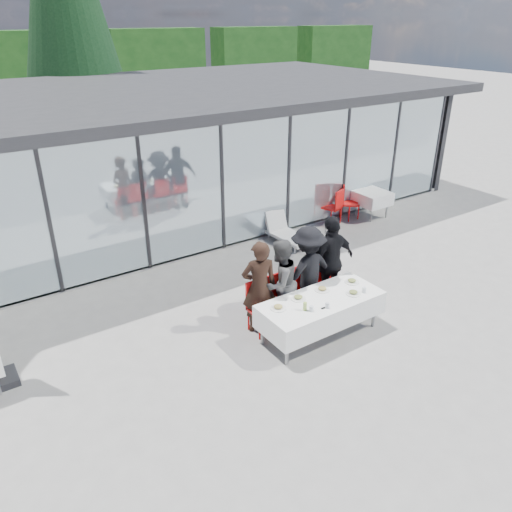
{
  "coord_description": "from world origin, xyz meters",
  "views": [
    {
      "loc": [
        -4.54,
        -5.69,
        5.23
      ],
      "look_at": [
        0.09,
        1.2,
        1.19
      ],
      "focal_mm": 35.0,
      "sensor_mm": 36.0,
      "label": 1
    }
  ],
  "objects_px": {
    "dining_table": "(321,309)",
    "spare_chair_a": "(347,200)",
    "diner_chair_a": "(260,304)",
    "diner_b": "(280,283)",
    "plate_a": "(278,307)",
    "lounger": "(285,232)",
    "juice_bottle": "(305,306)",
    "diner_c": "(307,271)",
    "diner_d": "(331,261)",
    "folded_eyeglasses": "(325,308)",
    "plate_c": "(322,289)",
    "diner_chair_b": "(280,297)",
    "plate_b": "(298,298)",
    "plate_extra": "(353,293)",
    "diner_chair_d": "(330,279)",
    "spare_table_right": "(372,198)",
    "diner_a": "(259,287)",
    "diner_chair_c": "(307,287)",
    "plate_d": "(352,281)",
    "spare_chair_b": "(335,205)"
  },
  "relations": [
    {
      "from": "diner_chair_b",
      "to": "plate_b",
      "type": "distance_m",
      "value": 0.58
    },
    {
      "from": "folded_eyeglasses",
      "to": "spare_chair_a",
      "type": "height_order",
      "value": "spare_chair_a"
    },
    {
      "from": "plate_a",
      "to": "lounger",
      "type": "height_order",
      "value": "plate_a"
    },
    {
      "from": "folded_eyeglasses",
      "to": "spare_chair_a",
      "type": "relative_size",
      "value": 0.14
    },
    {
      "from": "folded_eyeglasses",
      "to": "plate_b",
      "type": "bearing_deg",
      "value": 110.81
    },
    {
      "from": "folded_eyeglasses",
      "to": "plate_extra",
      "type": "bearing_deg",
      "value": 5.86
    },
    {
      "from": "diner_chair_d",
      "to": "spare_chair_b",
      "type": "relative_size",
      "value": 1.0
    },
    {
      "from": "diner_d",
      "to": "plate_extra",
      "type": "relative_size",
      "value": 6.88
    },
    {
      "from": "plate_a",
      "to": "juice_bottle",
      "type": "relative_size",
      "value": 1.82
    },
    {
      "from": "plate_a",
      "to": "plate_c",
      "type": "bearing_deg",
      "value": 3.24
    },
    {
      "from": "plate_d",
      "to": "folded_eyeglasses",
      "type": "xyz_separation_m",
      "value": [
        -1.01,
        -0.4,
        -0.02
      ]
    },
    {
      "from": "diner_b",
      "to": "diner_chair_d",
      "type": "relative_size",
      "value": 1.71
    },
    {
      "from": "diner_chair_a",
      "to": "diner_b",
      "type": "distance_m",
      "value": 0.54
    },
    {
      "from": "diner_b",
      "to": "juice_bottle",
      "type": "bearing_deg",
      "value": 65.8
    },
    {
      "from": "diner_c",
      "to": "plate_a",
      "type": "distance_m",
      "value": 1.27
    },
    {
      "from": "folded_eyeglasses",
      "to": "diner_b",
      "type": "bearing_deg",
      "value": 100.86
    },
    {
      "from": "plate_c",
      "to": "diner_d",
      "type": "bearing_deg",
      "value": 38.78
    },
    {
      "from": "diner_chair_c",
      "to": "folded_eyeglasses",
      "type": "distance_m",
      "value": 1.13
    },
    {
      "from": "diner_chair_a",
      "to": "lounger",
      "type": "relative_size",
      "value": 0.72
    },
    {
      "from": "diner_d",
      "to": "folded_eyeglasses",
      "type": "height_order",
      "value": "diner_d"
    },
    {
      "from": "lounger",
      "to": "diner_chair_b",
      "type": "bearing_deg",
      "value": -128.65
    },
    {
      "from": "diner_chair_a",
      "to": "lounger",
      "type": "bearing_deg",
      "value": 46.37
    },
    {
      "from": "spare_table_right",
      "to": "dining_table",
      "type": "bearing_deg",
      "value": -144.02
    },
    {
      "from": "plate_c",
      "to": "dining_table",
      "type": "bearing_deg",
      "value": -133.53
    },
    {
      "from": "diner_chair_b",
      "to": "lounger",
      "type": "xyz_separation_m",
      "value": [
        2.33,
        2.91,
        -0.28
      ]
    },
    {
      "from": "dining_table",
      "to": "diner_a",
      "type": "xyz_separation_m",
      "value": [
        -0.79,
        0.76,
        0.34
      ]
    },
    {
      "from": "diner_a",
      "to": "diner_chair_a",
      "type": "distance_m",
      "value": 0.34
    },
    {
      "from": "diner_chair_a",
      "to": "dining_table",
      "type": "bearing_deg",
      "value": -43.4
    },
    {
      "from": "juice_bottle",
      "to": "diner_c",
      "type": "bearing_deg",
      "value": 49.0
    },
    {
      "from": "lounger",
      "to": "plate_a",
      "type": "bearing_deg",
      "value": -128.65
    },
    {
      "from": "diner_chair_b",
      "to": "folded_eyeglasses",
      "type": "distance_m",
      "value": 1.05
    },
    {
      "from": "diner_b",
      "to": "diner_chair_b",
      "type": "bearing_deg",
      "value": 73.91
    },
    {
      "from": "plate_a",
      "to": "diner_b",
      "type": "bearing_deg",
      "value": 51.89
    },
    {
      "from": "juice_bottle",
      "to": "folded_eyeglasses",
      "type": "relative_size",
      "value": 1.05
    },
    {
      "from": "plate_c",
      "to": "diner_a",
      "type": "bearing_deg",
      "value": 151.72
    },
    {
      "from": "spare_chair_b",
      "to": "diner_chair_a",
      "type": "bearing_deg",
      "value": -146.03
    },
    {
      "from": "diner_b",
      "to": "plate_extra",
      "type": "distance_m",
      "value": 1.33
    },
    {
      "from": "diner_chair_b",
      "to": "diner_d",
      "type": "height_order",
      "value": "diner_d"
    },
    {
      "from": "diner_c",
      "to": "diner_chair_d",
      "type": "relative_size",
      "value": 1.81
    },
    {
      "from": "plate_extra",
      "to": "juice_bottle",
      "type": "height_order",
      "value": "juice_bottle"
    },
    {
      "from": "plate_b",
      "to": "spare_table_right",
      "type": "relative_size",
      "value": 0.31
    },
    {
      "from": "diner_chair_a",
      "to": "lounger",
      "type": "distance_m",
      "value": 4.04
    },
    {
      "from": "dining_table",
      "to": "spare_chair_a",
      "type": "height_order",
      "value": "spare_chair_a"
    },
    {
      "from": "plate_extra",
      "to": "folded_eyeglasses",
      "type": "height_order",
      "value": "plate_extra"
    },
    {
      "from": "plate_a",
      "to": "plate_c",
      "type": "relative_size",
      "value": 1.0
    },
    {
      "from": "diner_chair_d",
      "to": "plate_a",
      "type": "xyz_separation_m",
      "value": [
        -1.7,
        -0.59,
        0.24
      ]
    },
    {
      "from": "dining_table",
      "to": "plate_c",
      "type": "xyz_separation_m",
      "value": [
        0.21,
        0.22,
        0.24
      ]
    },
    {
      "from": "plate_b",
      "to": "lounger",
      "type": "bearing_deg",
      "value": 56.01
    },
    {
      "from": "diner_b",
      "to": "plate_b",
      "type": "distance_m",
      "value": 0.54
    },
    {
      "from": "folded_eyeglasses",
      "to": "lounger",
      "type": "distance_m",
      "value": 4.5
    }
  ]
}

